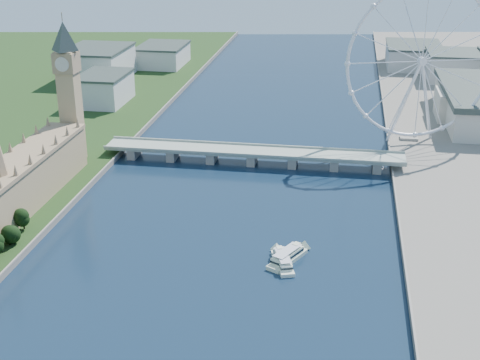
# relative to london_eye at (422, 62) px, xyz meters

# --- Properties ---
(parliament_range) EXTENTS (24.00, 200.00, 70.00)m
(parliament_range) POSITION_rel_london_eye_xyz_m (-247.98, -185.08, -49.04)
(parliament_range) COLOR tan
(parliament_range) RESTS_ON ground
(big_ben) EXTENTS (20.02, 20.02, 110.00)m
(big_ben) POSITION_rel_london_eye_xyz_m (-247.98, -77.08, -0.95)
(big_ben) COLOR tan
(big_ben) RESTS_ON ground
(westminster_bridge) EXTENTS (220.00, 22.00, 9.50)m
(westminster_bridge) POSITION_rel_london_eye_xyz_m (-119.98, -55.08, -60.89)
(westminster_bridge) COLOR gray
(westminster_bridge) RESTS_ON ground
(london_eye) EXTENTS (113.60, 39.12, 124.30)m
(london_eye) POSITION_rel_london_eye_xyz_m (0.00, 0.00, 0.00)
(london_eye) COLOR silver
(london_eye) RESTS_ON ground
(county_hall) EXTENTS (54.00, 144.00, 35.00)m
(county_hall) POSITION_rel_london_eye_xyz_m (55.02, 74.92, -67.52)
(county_hall) COLOR beige
(county_hall) RESTS_ON ground
(city_skyline) EXTENTS (505.00, 280.00, 32.00)m
(city_skyline) POSITION_rel_london_eye_xyz_m (-80.75, 205.00, -50.56)
(city_skyline) COLOR beige
(city_skyline) RESTS_ON ground
(tour_boat_near) EXTENTS (16.47, 30.57, 6.56)m
(tour_boat_near) POSITION_rel_london_eye_xyz_m (-82.39, -204.14, -67.52)
(tour_boat_near) COLOR silver
(tour_boat_near) RESTS_ON ground
(tour_boat_far) EXTENTS (21.90, 32.11, 7.07)m
(tour_boat_far) POSITION_rel_london_eye_xyz_m (-80.36, -199.54, -67.52)
(tour_boat_far) COLOR beige
(tour_boat_far) RESTS_ON ground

